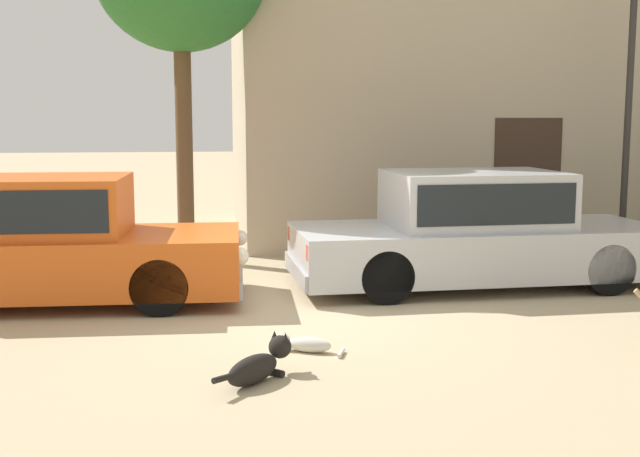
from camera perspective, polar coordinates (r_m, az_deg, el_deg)
name	(u,v)px	position (r m, az deg, el deg)	size (l,w,h in m)	color
ground_plane	(298,313)	(8.85, -1.60, -6.00)	(80.00, 80.00, 0.00)	tan
parked_sedan_nearest	(44,240)	(9.72, -18.92, -0.79)	(4.47, 1.87, 1.45)	#D15619
parked_sedan_second	(475,230)	(10.34, 10.93, -0.08)	(4.77, 1.92, 1.45)	#B2B5BA
stray_dog_spotted	(260,363)	(6.64, -4.23, -9.49)	(0.72, 0.76, 0.35)	black
stray_cat	(306,344)	(7.42, -1.02, -8.16)	(0.61, 0.41, 0.17)	beige
street_lamp	(630,77)	(12.73, 21.06, 9.94)	(0.22, 0.22, 4.26)	#2D2B28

